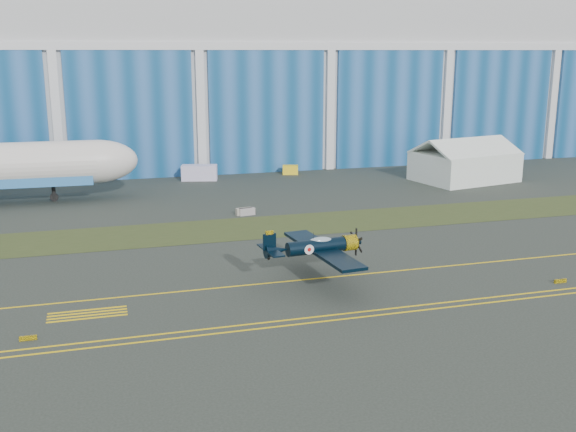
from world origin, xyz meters
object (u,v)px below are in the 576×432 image
object	(u,v)px
tent	(465,159)
shipping_container	(199,173)
warbird	(317,246)
tug	(290,170)

from	to	relation	value
tent	shipping_container	xyz separation A→B (m)	(-39.94, 11.77, -2.21)
warbird	tug	world-z (taller)	warbird
warbird	tent	xyz separation A→B (m)	(37.48, 39.41, 0.05)
warbird	tent	distance (m)	54.38
warbird	shipping_container	bearing A→B (deg)	86.75
tent	tug	distance (m)	27.98
warbird	tent	size ratio (longest dim) A/B	0.81
warbird	shipping_container	xyz separation A→B (m)	(-2.47, 51.18, -2.15)
tent	warbird	bearing A→B (deg)	-145.40
tent	shipping_container	world-z (taller)	tent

